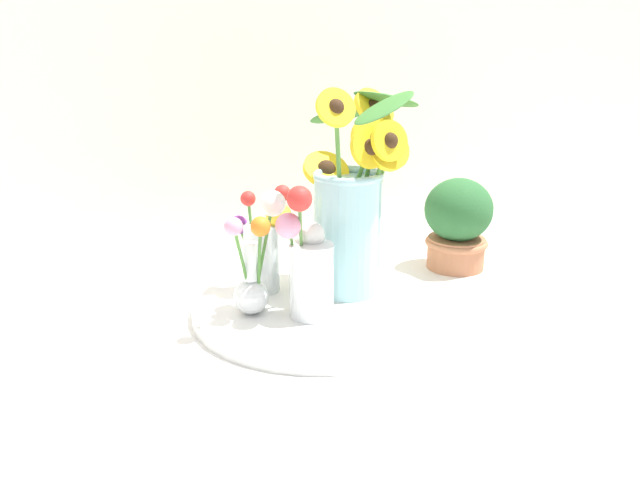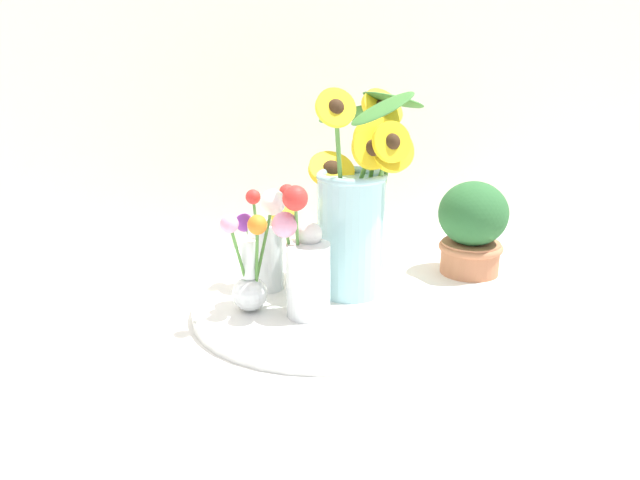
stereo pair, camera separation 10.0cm
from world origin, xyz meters
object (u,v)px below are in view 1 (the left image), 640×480
(vase_small_center, at_px, (309,266))
(vase_bulb_right, at_px, (255,263))
(mason_jar_sunflowers, at_px, (352,209))
(potted_plant, at_px, (458,223))
(vase_small_back, at_px, (263,246))
(serving_tray, at_px, (320,308))

(vase_small_center, height_order, vase_bulb_right, vase_small_center)
(mason_jar_sunflowers, height_order, potted_plant, mason_jar_sunflowers)
(mason_jar_sunflowers, distance_m, vase_small_back, 0.16)
(vase_bulb_right, relative_size, vase_small_back, 1.05)
(serving_tray, distance_m, vase_small_center, 0.11)
(mason_jar_sunflowers, relative_size, vase_small_back, 1.91)
(mason_jar_sunflowers, bearing_deg, vase_bulb_right, -175.89)
(serving_tray, height_order, vase_bulb_right, vase_bulb_right)
(vase_bulb_right, bearing_deg, vase_small_center, -36.07)
(mason_jar_sunflowers, relative_size, vase_bulb_right, 1.82)
(vase_bulb_right, height_order, potted_plant, vase_bulb_right)
(mason_jar_sunflowers, bearing_deg, vase_small_back, 151.78)
(serving_tray, relative_size, vase_small_center, 1.98)
(mason_jar_sunflowers, xyz_separation_m, vase_small_center, (-0.11, -0.06, -0.06))
(serving_tray, bearing_deg, vase_small_back, 120.63)
(serving_tray, distance_m, vase_bulb_right, 0.14)
(mason_jar_sunflowers, bearing_deg, serving_tray, -159.89)
(vase_bulb_right, relative_size, potted_plant, 1.06)
(potted_plant, bearing_deg, vase_small_center, -164.49)
(serving_tray, relative_size, vase_small_back, 2.28)
(mason_jar_sunflowers, bearing_deg, potted_plant, 9.07)
(vase_small_back, bearing_deg, vase_bulb_right, -119.91)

